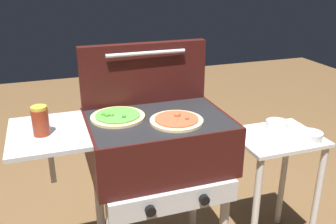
{
  "coord_description": "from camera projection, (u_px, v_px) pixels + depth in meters",
  "views": [
    {
      "loc": [
        -0.46,
        -1.49,
        1.54
      ],
      "look_at": [
        0.05,
        0.0,
        0.92
      ],
      "focal_mm": 39.68,
      "sensor_mm": 36.0,
      "label": 1
    }
  ],
  "objects": [
    {
      "name": "grill",
      "position": [
        155.0,
        147.0,
        1.73
      ],
      "size": [
        0.96,
        0.53,
        0.9
      ],
      "color": "#38110F",
      "rests_on": "ground_plane"
    },
    {
      "name": "prep_table",
      "position": [
        273.0,
        168.0,
        2.03
      ],
      "size": [
        0.44,
        0.36,
        0.71
      ],
      "color": "beige",
      "rests_on": "ground_plane"
    },
    {
      "name": "topping_bowl_near",
      "position": [
        311.0,
        136.0,
        1.9
      ],
      "size": [
        0.12,
        0.12,
        0.04
      ],
      "color": "silver",
      "rests_on": "prep_table"
    },
    {
      "name": "pizza_veggie",
      "position": [
        118.0,
        116.0,
        1.67
      ],
      "size": [
        0.25,
        0.25,
        0.03
      ],
      "color": "#E0C17F",
      "rests_on": "grill"
    },
    {
      "name": "topping_bowl_far",
      "position": [
        277.0,
        125.0,
        2.03
      ],
      "size": [
        0.12,
        0.12,
        0.04
      ],
      "color": "silver",
      "rests_on": "prep_table"
    },
    {
      "name": "sauce_jar",
      "position": [
        40.0,
        121.0,
        1.49
      ],
      "size": [
        0.07,
        0.07,
        0.12
      ],
      "color": "maroon",
      "rests_on": "grill"
    },
    {
      "name": "grill_lid_open",
      "position": [
        144.0,
        73.0,
        1.82
      ],
      "size": [
        0.63,
        0.08,
        0.3
      ],
      "color": "#38110F",
      "rests_on": "grill"
    },
    {
      "name": "pizza_pepperoni",
      "position": [
        177.0,
        120.0,
        1.63
      ],
      "size": [
        0.24,
        0.24,
        0.03
      ],
      "color": "beige",
      "rests_on": "grill"
    }
  ]
}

